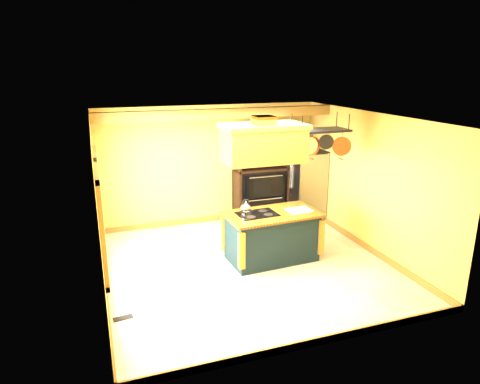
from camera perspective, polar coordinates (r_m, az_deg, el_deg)
floor at (r=7.96m, az=1.04°, el=-9.79°), size 5.00×5.00×0.00m
ceiling at (r=7.18m, az=1.15°, el=9.91°), size 5.00×5.00×0.00m
wall_back at (r=9.76m, az=-3.98°, el=3.60°), size 5.00×0.02×2.70m
wall_front at (r=5.33m, az=10.49°, el=-7.87°), size 5.00×0.02×2.70m
wall_left at (r=7.04m, az=-18.40°, el=-2.37°), size 0.02×5.00×2.70m
wall_right at (r=8.62m, az=16.90°, el=1.16°), size 0.02×5.00×2.70m
ceiling_beam at (r=8.80m, az=-2.75°, el=10.39°), size 5.00×0.15×0.20m
window_near at (r=6.26m, az=-17.95°, el=-4.16°), size 0.06×1.06×1.56m
window_far at (r=7.60m, az=-18.29°, el=-0.60°), size 0.06×1.06×1.56m
kitchen_island at (r=8.05m, az=4.24°, el=-5.85°), size 1.78×1.06×1.11m
range_hood at (r=7.48m, az=3.13°, el=6.68°), size 1.47×0.83×0.80m
pot_rack at (r=7.96m, az=10.64°, el=7.20°), size 1.14×0.52×0.77m
refrigerator at (r=10.12m, az=8.68°, el=0.67°), size 0.71×0.84×1.64m
hutch at (r=10.02m, az=2.70°, el=1.03°), size 1.24×0.56×2.19m
floor_register at (r=6.69m, az=-15.33°, el=-15.88°), size 0.29×0.15×0.01m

